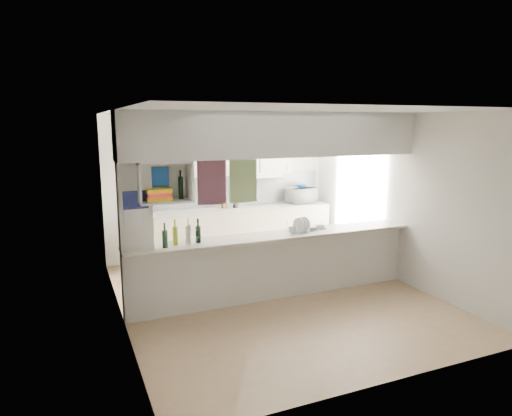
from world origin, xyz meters
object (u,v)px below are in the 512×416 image
microwave (301,195)px  dish_rack (303,225)px  wine_bottles (182,235)px  bowl (301,186)px

microwave → dish_rack: (-1.12, -2.13, -0.06)m
wine_bottles → microwave: bearing=36.9°
dish_rack → wine_bottles: bearing=162.2°
bowl → dish_rack: bearing=-117.8°
bowl → dish_rack: size_ratio=0.45×
wine_bottles → dish_rack: bearing=1.7°
microwave → wine_bottles: (-2.91, -2.18, -0.03)m
microwave → dish_rack: 2.41m
microwave → wine_bottles: wine_bottles is taller
microwave → bowl: (0.01, 0.02, 0.18)m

